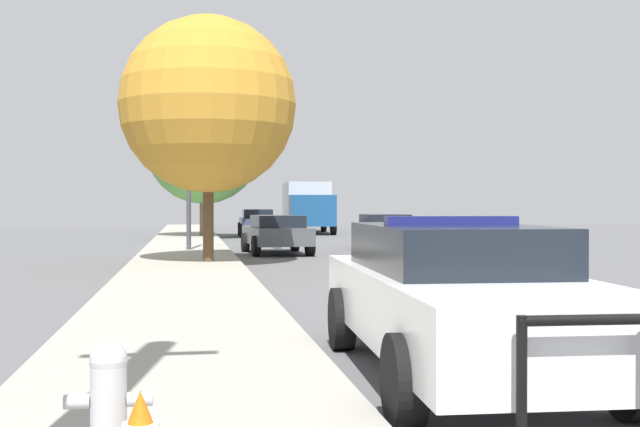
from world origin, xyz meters
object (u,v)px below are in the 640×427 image
object	(u,v)px
car_background_oncoming	(386,230)
box_truck	(307,205)
police_car	(457,295)
tree_sidewalk_far	(204,146)
fire_hydrant	(109,394)
tree_sidewalk_mid	(208,105)
traffic_light	(226,151)
car_background_distant	(257,222)
car_background_midblock	(277,233)

from	to	relation	value
car_background_oncoming	box_truck	size ratio (longest dim) A/B	0.56
police_car	tree_sidewalk_far	bearing A→B (deg)	-84.07
fire_hydrant	tree_sidewalk_mid	xyz separation A→B (m)	(1.02, 16.83, 3.88)
traffic_light	car_background_oncoming	xyz separation A→B (m)	(6.03, 1.46, -2.81)
car_background_distant	tree_sidewalk_far	world-z (taller)	tree_sidewalk_far
box_truck	tree_sidewalk_far	distance (m)	9.44
fire_hydrant	tree_sidewalk_far	bearing A→B (deg)	87.97
traffic_light	tree_sidewalk_mid	bearing A→B (deg)	-97.26
tree_sidewalk_far	fire_hydrant	bearing A→B (deg)	-92.03
tree_sidewalk_far	car_background_distant	bearing A→B (deg)	35.64
car_background_oncoming	tree_sidewalk_far	bearing A→B (deg)	-56.04
fire_hydrant	box_truck	distance (m)	41.83
fire_hydrant	traffic_light	size ratio (longest dim) A/B	0.15
car_background_oncoming	tree_sidewalk_mid	distance (m)	10.58
traffic_light	box_truck	world-z (taller)	traffic_light
box_truck	tree_sidewalk_far	xyz separation A→B (m)	(-6.10, -6.59, 2.91)
car_background_distant	police_car	bearing A→B (deg)	-89.86
fire_hydrant	car_background_midblock	size ratio (longest dim) A/B	0.16
car_background_distant	tree_sidewalk_mid	world-z (taller)	tree_sidewalk_mid
fire_hydrant	tree_sidewalk_far	distance (m)	34.83
police_car	tree_sidewalk_far	xyz separation A→B (m)	(-1.86, 32.21, 3.71)
car_background_midblock	tree_sidewalk_mid	world-z (taller)	tree_sidewalk_mid
car_background_oncoming	fire_hydrant	bearing A→B (deg)	73.98
car_background_oncoming	tree_sidewalk_far	size ratio (longest dim) A/B	0.60
police_car	tree_sidewalk_mid	xyz separation A→B (m)	(-2.07, 14.47, 3.58)
car_background_midblock	box_truck	xyz separation A→B (m)	(3.88, 19.26, 0.90)
car_background_midblock	fire_hydrant	bearing A→B (deg)	-102.50
police_car	traffic_light	bearing A→B (deg)	-83.63
fire_hydrant	tree_sidewalk_mid	bearing A→B (deg)	86.54
police_car	car_background_distant	xyz separation A→B (m)	(0.93, 34.21, -0.04)
car_background_oncoming	box_truck	bearing A→B (deg)	-86.54
car_background_midblock	box_truck	size ratio (longest dim) A/B	0.55
traffic_light	car_background_distant	world-z (taller)	traffic_light
tree_sidewalk_far	tree_sidewalk_mid	bearing A→B (deg)	-90.66
box_truck	tree_sidewalk_far	bearing A→B (deg)	50.21
box_truck	tree_sidewalk_mid	world-z (taller)	tree_sidewalk_mid
fire_hydrant	car_background_midblock	distance (m)	22.18
tree_sidewalk_far	traffic_light	bearing A→B (deg)	-87.43
tree_sidewalk_mid	traffic_light	bearing A→B (deg)	82.74
traffic_light	tree_sidewalk_mid	distance (m)	5.92
police_car	car_background_oncoming	xyz separation A→B (m)	(4.70, 21.73, -0.09)
tree_sidewalk_far	car_background_midblock	bearing A→B (deg)	-80.07
car_background_distant	tree_sidewalk_far	bearing A→B (deg)	-142.67
traffic_light	box_truck	distance (m)	19.44
fire_hydrant	traffic_light	xyz separation A→B (m)	(1.76, 22.64, 3.01)
police_car	car_background_distant	distance (m)	34.22
police_car	tree_sidewalk_mid	bearing A→B (deg)	-79.25
traffic_light	tree_sidewalk_far	bearing A→B (deg)	92.57
fire_hydrant	car_background_distant	size ratio (longest dim) A/B	0.15
car_background_distant	tree_sidewalk_mid	distance (m)	20.29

